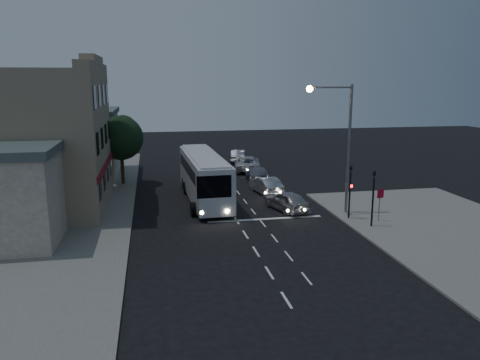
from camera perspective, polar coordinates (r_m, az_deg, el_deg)
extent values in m
plane|color=black|center=(30.14, 0.28, -6.07)|extent=(120.00, 120.00, 0.00)
cube|color=slate|center=(31.80, 25.62, -6.21)|extent=(12.00, 24.00, 0.12)
cube|color=slate|center=(38.04, -21.83, -3.01)|extent=(12.00, 50.00, 0.12)
cube|color=silver|center=(21.12, 5.68, -14.34)|extent=(0.12, 1.60, 0.01)
cube|color=silver|center=(23.75, 3.60, -11.21)|extent=(0.12, 1.60, 0.01)
cube|color=silver|center=(26.45, 1.97, -8.70)|extent=(0.12, 1.60, 0.01)
cube|color=silver|center=(29.21, 0.66, -6.66)|extent=(0.12, 1.60, 0.01)
cube|color=silver|center=(32.01, -0.41, -4.97)|extent=(0.12, 1.60, 0.01)
cube|color=silver|center=(34.85, -1.30, -3.55)|extent=(0.12, 1.60, 0.01)
cube|color=silver|center=(37.71, -2.06, -2.34)|extent=(0.12, 1.60, 0.01)
cube|color=silver|center=(40.59, -2.70, -1.31)|extent=(0.12, 1.60, 0.01)
cube|color=silver|center=(43.49, -3.27, -0.41)|extent=(0.12, 1.60, 0.01)
cube|color=silver|center=(46.40, -3.76, 0.37)|extent=(0.12, 1.60, 0.01)
cube|color=silver|center=(23.30, 8.12, -11.79)|extent=(0.10, 1.50, 0.01)
cube|color=silver|center=(25.93, 5.96, -9.20)|extent=(0.10, 1.50, 0.01)
cube|color=silver|center=(28.64, 4.23, -7.08)|extent=(0.10, 1.50, 0.01)
cube|color=silver|center=(31.40, 2.81, -5.33)|extent=(0.10, 1.50, 0.01)
cube|color=silver|center=(34.20, 1.63, -3.85)|extent=(0.10, 1.50, 0.01)
cube|color=silver|center=(37.03, 0.63, -2.61)|extent=(0.10, 1.50, 0.01)
cube|color=silver|center=(39.89, -0.22, -1.54)|extent=(0.10, 1.50, 0.01)
cube|color=silver|center=(42.76, -0.96, -0.61)|extent=(0.10, 1.50, 0.01)
cube|color=silver|center=(45.65, -1.61, 0.20)|extent=(0.10, 1.50, 0.01)
cube|color=silver|center=(48.56, -2.18, 0.92)|extent=(0.10, 1.50, 0.01)
cube|color=silver|center=(32.42, 3.08, -4.77)|extent=(8.00, 0.35, 0.01)
cube|color=silver|center=(36.96, -4.41, 0.46)|extent=(2.97, 12.22, 3.24)
cube|color=silver|center=(36.66, -4.46, 3.02)|extent=(2.56, 11.80, 0.18)
cube|color=black|center=(31.01, -3.17, -0.82)|extent=(2.33, 0.21, 1.52)
cube|color=black|center=(37.48, -2.58, 1.67)|extent=(0.41, 10.11, 0.91)
cube|color=black|center=(37.21, -6.47, 1.53)|extent=(0.41, 10.11, 0.91)
cube|color=maroon|center=(38.19, -2.66, 0.16)|extent=(0.24, 5.56, 1.42)
cube|color=maroon|center=(37.92, -6.50, 0.01)|extent=(0.24, 5.56, 1.42)
cylinder|color=black|center=(33.07, -5.72, -3.57)|extent=(0.39, 1.02, 1.01)
cylinder|color=black|center=(33.37, -1.39, -3.36)|extent=(0.39, 1.02, 1.01)
cylinder|color=black|center=(39.62, -6.61, -0.97)|extent=(0.39, 1.02, 1.01)
cylinder|color=black|center=(39.87, -2.99, -0.82)|extent=(0.39, 1.02, 1.01)
cylinder|color=black|center=(41.29, -6.79, -0.44)|extent=(0.39, 1.02, 1.01)
cylinder|color=black|center=(41.54, -3.31, -0.30)|extent=(0.39, 1.02, 1.01)
cylinder|color=#FFF2CC|center=(31.27, -4.68, -3.98)|extent=(0.26, 0.06, 0.26)
cylinder|color=#FFF2CC|center=(31.49, -1.56, -3.83)|extent=(0.26, 0.06, 0.26)
imported|color=#B0B0B1|center=(34.43, 5.75, -2.55)|extent=(2.85, 4.62, 1.47)
imported|color=#BCBCBF|center=(39.42, 3.18, -0.65)|extent=(2.14, 4.54, 1.44)
imported|color=gray|center=(44.09, 2.19, 0.69)|extent=(2.30, 4.94, 1.40)
imported|color=silver|center=(49.36, 0.89, 2.04)|extent=(3.58, 6.07, 1.58)
imported|color=gray|center=(54.63, -0.23, 2.96)|extent=(2.49, 4.72, 1.48)
cylinder|color=black|center=(32.66, 13.22, -1.83)|extent=(0.12, 0.12, 3.20)
imported|color=black|center=(32.24, 13.39, 1.71)|extent=(0.15, 0.18, 0.90)
cube|color=black|center=(32.34, 13.40, -0.70)|extent=(0.25, 0.12, 0.30)
cube|color=#FF0C0C|center=(32.28, 13.46, -0.73)|extent=(0.16, 0.02, 0.18)
cylinder|color=black|center=(31.20, 15.87, -2.62)|extent=(0.12, 0.12, 3.20)
imported|color=black|center=(30.77, 16.09, 1.08)|extent=(0.18, 0.15, 0.90)
cylinder|color=slate|center=(32.66, 16.61, -3.10)|extent=(0.06, 0.06, 2.00)
cube|color=#A0051D|center=(32.39, 16.76, -1.60)|extent=(0.45, 0.03, 0.60)
cylinder|color=slate|center=(33.53, 13.12, 3.58)|extent=(0.20, 0.20, 9.00)
cylinder|color=slate|center=(32.61, 11.02, 11.04)|extent=(3.00, 0.12, 0.12)
sphere|color=#FFBF59|center=(32.09, 8.48, 10.93)|extent=(0.44, 0.44, 0.44)
cube|color=gray|center=(37.34, -23.94, 4.47)|extent=(10.00, 12.00, 10.00)
cube|color=gray|center=(36.34, -17.57, 13.08)|extent=(1.00, 12.00, 0.50)
cube|color=gray|center=(36.36, -17.62, 13.86)|extent=(1.00, 6.00, 0.50)
cube|color=maroon|center=(36.81, -16.00, 1.80)|extent=(0.15, 12.00, 0.50)
cube|color=black|center=(32.57, -16.64, -0.97)|extent=(0.06, 1.30, 1.50)
cube|color=black|center=(35.49, -16.18, 0.10)|extent=(0.06, 1.30, 1.50)
cube|color=black|center=(38.42, -15.79, 1.01)|extent=(0.06, 1.30, 1.50)
cube|color=black|center=(41.36, -15.45, 1.79)|extent=(0.06, 1.30, 1.50)
cube|color=black|center=(32.06, -16.97, 4.26)|extent=(0.06, 1.30, 1.50)
cube|color=black|center=(35.02, -16.47, 4.91)|extent=(0.06, 1.30, 1.50)
cube|color=black|center=(37.99, -16.05, 5.46)|extent=(0.06, 1.30, 1.50)
cube|color=black|center=(40.96, -15.69, 5.92)|extent=(0.06, 1.30, 1.50)
cube|color=black|center=(31.82, -17.30, 9.62)|extent=(0.06, 1.30, 1.50)
cube|color=black|center=(34.80, -16.77, 9.81)|extent=(0.06, 1.30, 1.50)
cube|color=black|center=(37.78, -16.32, 9.98)|extent=(0.06, 1.30, 1.50)
cube|color=black|center=(40.77, -15.93, 10.12)|extent=(0.06, 1.30, 1.50)
cube|color=gray|center=(49.17, -20.11, 4.01)|extent=(9.00, 9.00, 6.00)
cube|color=#4B5855|center=(48.86, -20.39, 7.78)|extent=(9.40, 9.40, 0.50)
cylinder|color=black|center=(43.90, -14.14, 1.38)|extent=(0.32, 0.32, 2.80)
sphere|color=black|center=(43.49, -14.33, 5.00)|extent=(4.00, 4.00, 4.00)
sphere|color=#1E3D1C|center=(44.00, -14.07, 6.01)|extent=(2.60, 2.60, 2.60)
sphere|color=black|center=(42.87, -14.80, 5.42)|extent=(2.40, 2.40, 2.40)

